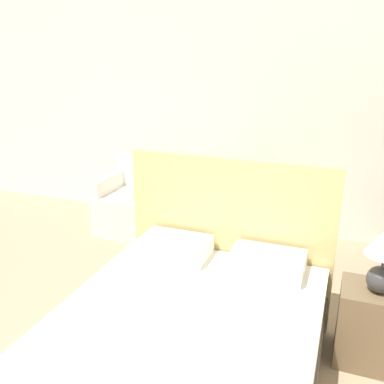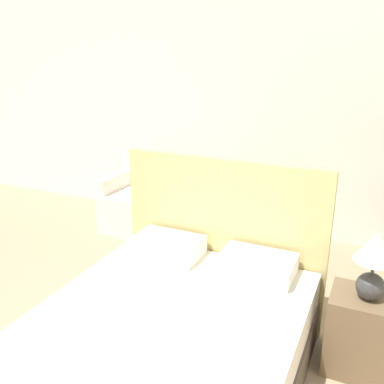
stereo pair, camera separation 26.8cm
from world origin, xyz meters
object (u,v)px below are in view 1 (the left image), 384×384
object	(u,v)px
bed	(187,346)
table_lamp	(384,254)
armchair_near_window_right	(207,218)
nightstand	(374,326)
armchair_near_window_left	(129,207)

from	to	relation	value
bed	table_lamp	xyz separation A→B (m)	(1.10, 0.67, 0.53)
armchair_near_window_right	nightstand	xyz separation A→B (m)	(1.69, -1.42, -0.01)
bed	table_lamp	distance (m)	1.39
armchair_near_window_left	armchair_near_window_right	distance (m)	0.99
nightstand	table_lamp	size ratio (longest dim) A/B	1.23
armchair_near_window_left	table_lamp	world-z (taller)	table_lamp
bed	table_lamp	world-z (taller)	bed
armchair_near_window_left	table_lamp	xyz separation A→B (m)	(2.67, -1.44, 0.55)
armchair_near_window_left	nightstand	xyz separation A→B (m)	(2.68, -1.42, -0.01)
armchair_near_window_right	armchair_near_window_left	bearing A→B (deg)	-174.03
armchair_near_window_left	bed	bearing A→B (deg)	-51.85
nightstand	table_lamp	bearing A→B (deg)	-117.41
armchair_near_window_right	table_lamp	bearing A→B (deg)	-34.54
armchair_near_window_left	armchair_near_window_right	xyz separation A→B (m)	(0.99, -0.00, 0.00)
bed	armchair_near_window_right	xyz separation A→B (m)	(-0.58, 2.10, -0.02)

